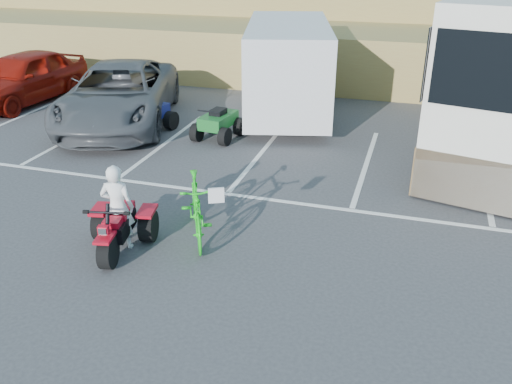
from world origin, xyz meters
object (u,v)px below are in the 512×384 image
(red_trike_atv, at_px, (120,251))
(red_car, at_px, (23,77))
(quad_atv_green, at_px, (219,138))
(quad_atv_blue, at_px, (148,132))
(cargo_trailer, at_px, (288,66))
(grey_pickup, at_px, (119,94))
(rider, at_px, (118,207))
(green_dirt_bike, at_px, (196,208))

(red_trike_atv, distance_m, red_car, 11.20)
(red_trike_atv, xyz_separation_m, quad_atv_green, (-0.44, 6.19, 0.00))
(red_car, bearing_deg, quad_atv_blue, -13.01)
(cargo_trailer, bearing_deg, grey_pickup, -166.78)
(quad_atv_green, bearing_deg, red_car, 174.99)
(grey_pickup, height_order, cargo_trailer, cargo_trailer)
(red_trike_atv, relative_size, red_car, 0.31)
(grey_pickup, height_order, red_car, grey_pickup)
(cargo_trailer, bearing_deg, red_trike_atv, -109.29)
(quad_atv_green, bearing_deg, rider, -79.31)
(red_trike_atv, height_order, quad_atv_blue, same)
(rider, relative_size, green_dirt_bike, 0.79)
(red_car, relative_size, quad_atv_blue, 3.27)
(grey_pickup, height_order, quad_atv_blue, grey_pickup)
(red_car, xyz_separation_m, quad_atv_blue, (5.45, -1.68, -0.85))
(cargo_trailer, distance_m, quad_atv_blue, 4.70)
(red_car, distance_m, quad_atv_green, 7.79)
(rider, xyz_separation_m, grey_pickup, (-3.71, 6.50, 0.08))
(grey_pickup, bearing_deg, cargo_trailer, 10.01)
(red_trike_atv, bearing_deg, quad_atv_green, 81.87)
(grey_pickup, relative_size, red_car, 1.26)
(rider, distance_m, grey_pickup, 7.48)
(red_car, relative_size, cargo_trailer, 0.78)
(cargo_trailer, xyz_separation_m, quad_atv_green, (-1.24, -2.81, -1.50))
(rider, xyz_separation_m, quad_atv_blue, (-2.53, 5.95, -0.79))
(red_car, bearing_deg, red_trike_atv, -39.98)
(quad_atv_blue, bearing_deg, cargo_trailer, 50.06)
(green_dirt_bike, bearing_deg, cargo_trailer, 66.33)
(red_trike_atv, xyz_separation_m, red_car, (-8.01, 7.78, 0.85))
(rider, xyz_separation_m, cargo_trailer, (0.84, 8.85, 0.72))
(rider, bearing_deg, quad_atv_green, -98.33)
(red_car, bearing_deg, quad_atv_green, -7.70)
(red_trike_atv, relative_size, grey_pickup, 0.24)
(red_trike_atv, height_order, grey_pickup, grey_pickup)
(rider, bearing_deg, quad_atv_blue, -79.07)
(red_trike_atv, distance_m, quad_atv_blue, 6.61)
(red_car, bearing_deg, grey_pickup, -10.70)
(red_trike_atv, height_order, red_car, red_car)
(green_dirt_bike, distance_m, cargo_trailer, 8.20)
(green_dirt_bike, distance_m, quad_atv_green, 5.59)
(green_dirt_bike, relative_size, quad_atv_blue, 1.31)
(green_dirt_bike, bearing_deg, rider, -174.81)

